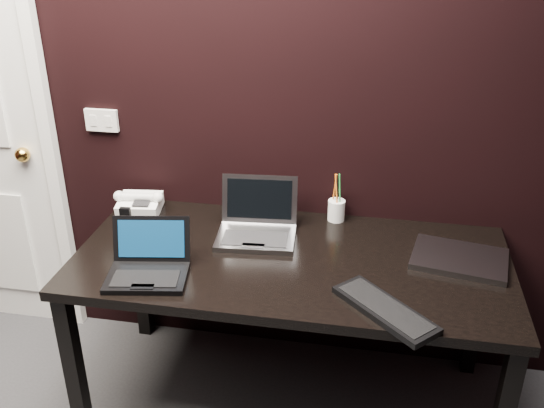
% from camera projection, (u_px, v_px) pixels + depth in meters
% --- Properties ---
extents(wall_back, '(4.00, 0.00, 4.00)m').
position_uv_depth(wall_back, '(237.00, 87.00, 2.53)').
color(wall_back, black).
rests_on(wall_back, ground).
extents(wall_switch, '(0.15, 0.02, 0.10)m').
position_uv_depth(wall_switch, '(102.00, 120.00, 2.70)').
color(wall_switch, silver).
rests_on(wall_switch, wall_back).
extents(desk, '(1.70, 0.80, 0.74)m').
position_uv_depth(desk, '(291.00, 274.00, 2.41)').
color(desk, black).
rests_on(desk, ground).
extents(netbook, '(0.33, 0.30, 0.19)m').
position_uv_depth(netbook, '(148.00, 266.00, 2.24)').
color(netbook, black).
rests_on(netbook, desk).
extents(silver_laptop, '(0.34, 0.31, 0.22)m').
position_uv_depth(silver_laptop, '(257.00, 227.00, 2.51)').
color(silver_laptop, gray).
rests_on(silver_laptop, desk).
extents(ext_keyboard, '(0.37, 0.37, 0.02)m').
position_uv_depth(ext_keyboard, '(385.00, 309.00, 2.05)').
color(ext_keyboard, black).
rests_on(ext_keyboard, desk).
extents(closed_laptop, '(0.39, 0.31, 0.02)m').
position_uv_depth(closed_laptop, '(459.00, 259.00, 2.34)').
color(closed_laptop, gray).
rests_on(closed_laptop, desk).
extents(desk_phone, '(0.23, 0.19, 0.11)m').
position_uv_depth(desk_phone, '(140.00, 203.00, 2.71)').
color(desk_phone, white).
rests_on(desk_phone, desk).
extents(mobile_phone, '(0.06, 0.05, 0.09)m').
position_uv_depth(mobile_phone, '(126.00, 221.00, 2.57)').
color(mobile_phone, black).
rests_on(mobile_phone, desk).
extents(pen_cup, '(0.09, 0.09, 0.22)m').
position_uv_depth(pen_cup, '(336.00, 209.00, 2.64)').
color(pen_cup, white).
rests_on(pen_cup, desk).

